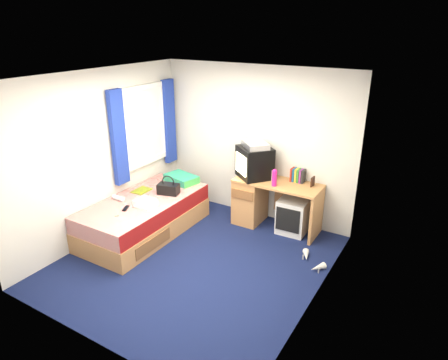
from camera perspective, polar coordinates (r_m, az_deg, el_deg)
The scene contains 20 objects.
ground at distance 5.43m, azimuth -4.09°, elevation -11.49°, with size 3.40×3.40×0.00m, color #0C1438.
room_shell at distance 4.80m, azimuth -4.55°, elevation 3.17°, with size 3.40×3.40×3.40m.
bed at distance 6.09m, azimuth -11.29°, elevation -5.11°, with size 1.01×2.00×0.54m.
pillow at distance 6.51m, azimuth -6.10°, elevation 0.21°, with size 0.53×0.33×0.11m, color teal.
desk at distance 6.22m, azimuth 5.27°, elevation -2.74°, with size 1.30×0.55×0.75m.
storage_cube at distance 6.09m, azimuth 9.85°, elevation -5.05°, with size 0.42×0.42×0.53m, color silver.
crt_tv at distance 6.06m, azimuth 4.36°, elevation 2.53°, with size 0.65×0.64×0.48m.
vcr at distance 5.97m, azimuth 4.48°, elevation 5.07°, with size 0.44×0.31×0.08m, color silver.
book_row at distance 6.01m, azimuth 10.50°, elevation 0.66°, with size 0.20×0.13×0.20m.
picture_frame at distance 5.90m, azimuth 12.55°, elevation -0.22°, with size 0.02×0.12×0.14m, color black.
pink_water_bottle at distance 5.80m, azimuth 7.21°, elevation 0.22°, with size 0.07×0.07×0.23m, color #DC1F83.
aerosol_can at distance 5.99m, azimuth 7.01°, elevation 0.63°, with size 0.05×0.05×0.17m, color silver.
handbag at distance 6.08m, azimuth -7.95°, elevation -1.21°, with size 0.35×0.25×0.29m.
towel at distance 5.75m, azimuth -11.15°, elevation -3.25°, with size 0.28×0.23×0.09m, color white.
magazine at distance 6.28m, azimuth -11.69°, elevation -1.48°, with size 0.21×0.28×0.01m, color #D8F71B.
water_bottle at distance 6.03m, azimuth -14.87°, elevation -2.49°, with size 0.07×0.07×0.20m, color silver.
colour_swatch_fan at distance 5.65m, azimuth -15.05°, elevation -4.50°, with size 0.22×0.06×0.01m, color gold.
remote_control at distance 5.73m, azimuth -13.86°, elevation -3.95°, with size 0.05×0.16×0.02m, color black.
window_assembly at distance 6.42m, azimuth -11.25°, elevation 7.29°, with size 0.11×1.42×1.40m.
white_heels at distance 5.47m, azimuth 12.42°, elevation -11.28°, with size 0.41×0.44×0.09m.
Camera 1 is at (2.66, -3.69, 2.97)m, focal length 32.00 mm.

